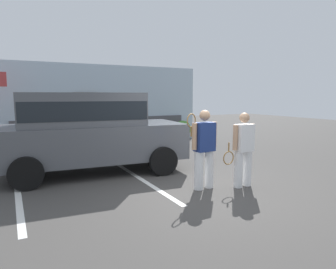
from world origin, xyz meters
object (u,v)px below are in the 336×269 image
object	(u,v)px
parked_suv	(88,129)
potted_plant_by_porch	(183,130)
tennis_player_man	(204,148)
tennis_player_woman	(243,149)

from	to	relation	value
parked_suv	potted_plant_by_porch	distance (m)	5.86
parked_suv	tennis_player_man	size ratio (longest dim) A/B	2.82
potted_plant_by_porch	parked_suv	bearing A→B (deg)	-145.10
parked_suv	tennis_player_woman	distance (m)	3.86
tennis_player_man	tennis_player_woman	world-z (taller)	tennis_player_man
potted_plant_by_porch	tennis_player_man	bearing A→B (deg)	-116.73
potted_plant_by_porch	tennis_player_woman	bearing A→B (deg)	-109.00
parked_suv	potted_plant_by_porch	xyz separation A→B (m)	(4.77, 3.33, -0.63)
parked_suv	potted_plant_by_porch	size ratio (longest dim) A/B	5.16
parked_suv	tennis_player_man	bearing A→B (deg)	-48.69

